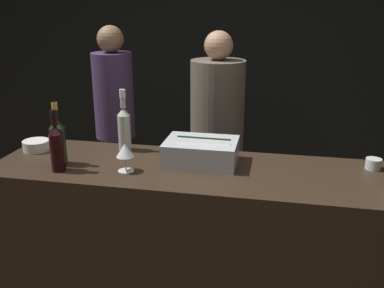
{
  "coord_description": "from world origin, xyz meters",
  "views": [
    {
      "loc": [
        0.41,
        -1.71,
        1.82
      ],
      "look_at": [
        0.0,
        0.34,
        1.12
      ],
      "focal_mm": 40.0,
      "sensor_mm": 36.0,
      "label": 1
    }
  ],
  "objects_px": {
    "white_wine_bottle": "(124,126)",
    "person_blond_tee": "(115,115)",
    "person_in_hoodie": "(217,129)",
    "candle_votive": "(373,164)",
    "wine_glass": "(125,151)",
    "red_wine_bottle_black_foil": "(57,146)",
    "ice_bin_with_bottles": "(202,151)",
    "champagne_bottle": "(58,140)",
    "bowl_white": "(36,145)"
  },
  "relations": [
    {
      "from": "white_wine_bottle",
      "to": "person_blond_tee",
      "type": "height_order",
      "value": "person_blond_tee"
    },
    {
      "from": "person_in_hoodie",
      "to": "person_blond_tee",
      "type": "relative_size",
      "value": 0.99
    },
    {
      "from": "candle_votive",
      "to": "white_wine_bottle",
      "type": "relative_size",
      "value": 0.22
    },
    {
      "from": "person_in_hoodie",
      "to": "wine_glass",
      "type": "bearing_deg",
      "value": -88.97
    },
    {
      "from": "wine_glass",
      "to": "person_in_hoodie",
      "type": "relative_size",
      "value": 0.09
    },
    {
      "from": "red_wine_bottle_black_foil",
      "to": "candle_votive",
      "type": "bearing_deg",
      "value": 12.21
    },
    {
      "from": "person_in_hoodie",
      "to": "person_blond_tee",
      "type": "bearing_deg",
      "value": -172.71
    },
    {
      "from": "person_in_hoodie",
      "to": "candle_votive",
      "type": "bearing_deg",
      "value": -29.59
    },
    {
      "from": "white_wine_bottle",
      "to": "person_in_hoodie",
      "type": "bearing_deg",
      "value": 65.3
    },
    {
      "from": "ice_bin_with_bottles",
      "to": "white_wine_bottle",
      "type": "height_order",
      "value": "white_wine_bottle"
    },
    {
      "from": "champagne_bottle",
      "to": "white_wine_bottle",
      "type": "distance_m",
      "value": 0.38
    },
    {
      "from": "bowl_white",
      "to": "person_blond_tee",
      "type": "xyz_separation_m",
      "value": [
        0.04,
        1.11,
        -0.11
      ]
    },
    {
      "from": "wine_glass",
      "to": "person_blond_tee",
      "type": "relative_size",
      "value": 0.09
    },
    {
      "from": "ice_bin_with_bottles",
      "to": "wine_glass",
      "type": "distance_m",
      "value": 0.4
    },
    {
      "from": "wine_glass",
      "to": "candle_votive",
      "type": "height_order",
      "value": "wine_glass"
    },
    {
      "from": "wine_glass",
      "to": "red_wine_bottle_black_foil",
      "type": "relative_size",
      "value": 0.46
    },
    {
      "from": "red_wine_bottle_black_foil",
      "to": "champagne_bottle",
      "type": "bearing_deg",
      "value": 114.74
    },
    {
      "from": "bowl_white",
      "to": "champagne_bottle",
      "type": "relative_size",
      "value": 0.45
    },
    {
      "from": "person_blond_tee",
      "to": "ice_bin_with_bottles",
      "type": "bearing_deg",
      "value": 8.94
    },
    {
      "from": "bowl_white",
      "to": "white_wine_bottle",
      "type": "bearing_deg",
      "value": 12.25
    },
    {
      "from": "wine_glass",
      "to": "white_wine_bottle",
      "type": "bearing_deg",
      "value": 110.43
    },
    {
      "from": "wine_glass",
      "to": "candle_votive",
      "type": "distance_m",
      "value": 1.27
    },
    {
      "from": "person_blond_tee",
      "to": "white_wine_bottle",
      "type": "bearing_deg",
      "value": -6.09
    },
    {
      "from": "wine_glass",
      "to": "ice_bin_with_bottles",
      "type": "bearing_deg",
      "value": 28.02
    },
    {
      "from": "candle_votive",
      "to": "person_blond_tee",
      "type": "xyz_separation_m",
      "value": [
        -1.81,
        1.03,
        -0.11
      ]
    },
    {
      "from": "bowl_white",
      "to": "ice_bin_with_bottles",
      "type": "bearing_deg",
      "value": -0.75
    },
    {
      "from": "person_blond_tee",
      "to": "champagne_bottle",
      "type": "bearing_deg",
      "value": -21.83
    },
    {
      "from": "white_wine_bottle",
      "to": "red_wine_bottle_black_foil",
      "type": "bearing_deg",
      "value": -120.83
    },
    {
      "from": "ice_bin_with_bottles",
      "to": "champagne_bottle",
      "type": "xyz_separation_m",
      "value": [
        -0.73,
        -0.16,
        0.07
      ]
    },
    {
      "from": "bowl_white",
      "to": "red_wine_bottle_black_foil",
      "type": "height_order",
      "value": "red_wine_bottle_black_foil"
    },
    {
      "from": "person_in_hoodie",
      "to": "ice_bin_with_bottles",
      "type": "bearing_deg",
      "value": -71.72
    },
    {
      "from": "champagne_bottle",
      "to": "white_wine_bottle",
      "type": "height_order",
      "value": "white_wine_bottle"
    },
    {
      "from": "bowl_white",
      "to": "red_wine_bottle_black_foil",
      "type": "distance_m",
      "value": 0.4
    },
    {
      "from": "white_wine_bottle",
      "to": "ice_bin_with_bottles",
      "type": "bearing_deg",
      "value": -14.42
    },
    {
      "from": "red_wine_bottle_black_foil",
      "to": "person_in_hoodie",
      "type": "distance_m",
      "value": 1.43
    },
    {
      "from": "ice_bin_with_bottles",
      "to": "red_wine_bottle_black_foil",
      "type": "height_order",
      "value": "red_wine_bottle_black_foil"
    },
    {
      "from": "wine_glass",
      "to": "red_wine_bottle_black_foil",
      "type": "distance_m",
      "value": 0.34
    },
    {
      "from": "red_wine_bottle_black_foil",
      "to": "champagne_bottle",
      "type": "height_order",
      "value": "champagne_bottle"
    },
    {
      "from": "bowl_white",
      "to": "candle_votive",
      "type": "xyz_separation_m",
      "value": [
        1.85,
        0.08,
        -0.0
      ]
    },
    {
      "from": "ice_bin_with_bottles",
      "to": "red_wine_bottle_black_foil",
      "type": "xyz_separation_m",
      "value": [
        -0.69,
        -0.25,
        0.07
      ]
    },
    {
      "from": "bowl_white",
      "to": "person_in_hoodie",
      "type": "distance_m",
      "value": 1.36
    },
    {
      "from": "red_wine_bottle_black_foil",
      "to": "champagne_bottle",
      "type": "distance_m",
      "value": 0.09
    },
    {
      "from": "wine_glass",
      "to": "person_in_hoodie",
      "type": "height_order",
      "value": "person_in_hoodie"
    },
    {
      "from": "candle_votive",
      "to": "person_in_hoodie",
      "type": "bearing_deg",
      "value": 135.63
    },
    {
      "from": "wine_glass",
      "to": "person_in_hoodie",
      "type": "distance_m",
      "value": 1.26
    },
    {
      "from": "candle_votive",
      "to": "person_in_hoodie",
      "type": "relative_size",
      "value": 0.05
    },
    {
      "from": "wine_glass",
      "to": "red_wine_bottle_black_foil",
      "type": "xyz_separation_m",
      "value": [
        -0.34,
        -0.06,
        0.03
      ]
    },
    {
      "from": "bowl_white",
      "to": "champagne_bottle",
      "type": "bearing_deg",
      "value": -36.0
    },
    {
      "from": "person_in_hoodie",
      "to": "bowl_white",
      "type": "bearing_deg",
      "value": -117.55
    },
    {
      "from": "person_in_hoodie",
      "to": "champagne_bottle",
      "type": "bearing_deg",
      "value": -104.9
    }
  ]
}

